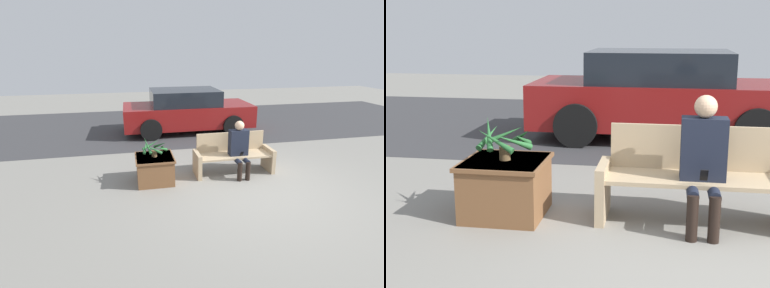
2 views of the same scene
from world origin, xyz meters
The scene contains 7 objects.
ground_plane centered at (0.00, 0.00, 0.00)m, with size 30.00×30.00×0.00m, color gray.
road_surface centered at (0.00, 5.84, 0.00)m, with size 20.00×6.00×0.01m, color #38383A.
bench centered at (-0.23, 0.99, 0.42)m, with size 1.81×0.60×0.90m.
person_seated centered at (-0.16, 0.81, 0.69)m, with size 0.42×0.57×1.25m.
planter_box centered at (-2.05, 0.83, 0.30)m, with size 0.81×0.82×0.57m.
potted_plant centered at (-2.05, 0.83, 0.77)m, with size 0.54×0.57×0.43m.
parked_car centered at (-0.57, 4.79, 0.72)m, with size 4.33×1.98×1.44m.
Camera 2 is at (-0.50, -4.04, 1.88)m, focal length 50.00 mm.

